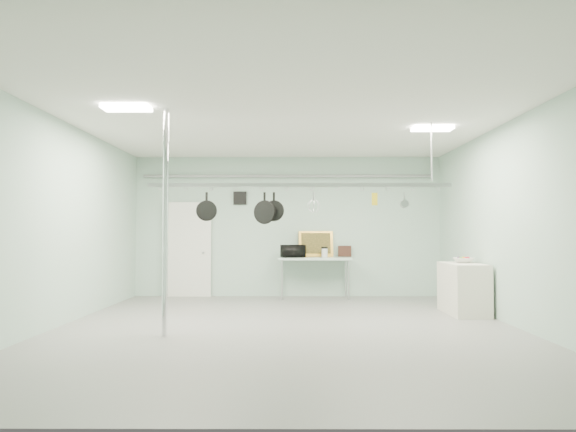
{
  "coord_description": "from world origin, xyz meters",
  "views": [
    {
      "loc": [
        0.05,
        -7.79,
        1.43
      ],
      "look_at": [
        0.02,
        1.0,
        1.73
      ],
      "focal_mm": 32.0,
      "sensor_mm": 36.0,
      "label": 1
    }
  ],
  "objects_px": {
    "prep_table": "(315,261)",
    "pot_rack": "(299,183)",
    "skillet_right": "(274,207)",
    "fruit_bowl": "(463,260)",
    "skillet_mid": "(264,208)",
    "microwave": "(293,251)",
    "side_cabinet": "(463,289)",
    "coffee_canister": "(325,253)",
    "skillet_left": "(207,206)",
    "chrome_pole": "(165,221)"
  },
  "relations": [
    {
      "from": "skillet_mid",
      "to": "chrome_pole",
      "type": "bearing_deg",
      "value": -123.56
    },
    {
      "from": "pot_rack",
      "to": "coffee_canister",
      "type": "relative_size",
      "value": 24.66
    },
    {
      "from": "prep_table",
      "to": "coffee_canister",
      "type": "xyz_separation_m",
      "value": [
        0.22,
        0.03,
        0.17
      ]
    },
    {
      "from": "chrome_pole",
      "to": "fruit_bowl",
      "type": "height_order",
      "value": "chrome_pole"
    },
    {
      "from": "pot_rack",
      "to": "skillet_left",
      "type": "xyz_separation_m",
      "value": [
        -1.47,
        0.0,
        -0.37
      ]
    },
    {
      "from": "prep_table",
      "to": "skillet_right",
      "type": "bearing_deg",
      "value": -103.65
    },
    {
      "from": "microwave",
      "to": "coffee_canister",
      "type": "bearing_deg",
      "value": 170.59
    },
    {
      "from": "fruit_bowl",
      "to": "pot_rack",
      "type": "bearing_deg",
      "value": -157.3
    },
    {
      "from": "chrome_pole",
      "to": "prep_table",
      "type": "distance_m",
      "value": 4.85
    },
    {
      "from": "skillet_left",
      "to": "skillet_right",
      "type": "xyz_separation_m",
      "value": [
        1.07,
        0.0,
        -0.01
      ]
    },
    {
      "from": "pot_rack",
      "to": "skillet_mid",
      "type": "relative_size",
      "value": 9.5
    },
    {
      "from": "fruit_bowl",
      "to": "skillet_left",
      "type": "distance_m",
      "value": 4.74
    },
    {
      "from": "prep_table",
      "to": "side_cabinet",
      "type": "bearing_deg",
      "value": -40.79
    },
    {
      "from": "fruit_bowl",
      "to": "skillet_right",
      "type": "distance_m",
      "value": 3.75
    },
    {
      "from": "microwave",
      "to": "pot_rack",
      "type": "bearing_deg",
      "value": 76.49
    },
    {
      "from": "fruit_bowl",
      "to": "coffee_canister",
      "type": "bearing_deg",
      "value": 139.05
    },
    {
      "from": "side_cabinet",
      "to": "coffee_canister",
      "type": "relative_size",
      "value": 6.16
    },
    {
      "from": "pot_rack",
      "to": "coffee_canister",
      "type": "height_order",
      "value": "pot_rack"
    },
    {
      "from": "skillet_right",
      "to": "side_cabinet",
      "type": "bearing_deg",
      "value": 31.8
    },
    {
      "from": "chrome_pole",
      "to": "microwave",
      "type": "relative_size",
      "value": 6.4
    },
    {
      "from": "prep_table",
      "to": "microwave",
      "type": "height_order",
      "value": "microwave"
    },
    {
      "from": "side_cabinet",
      "to": "chrome_pole",
      "type": "bearing_deg",
      "value": -157.59
    },
    {
      "from": "chrome_pole",
      "to": "coffee_canister",
      "type": "distance_m",
      "value": 4.96
    },
    {
      "from": "side_cabinet",
      "to": "skillet_mid",
      "type": "distance_m",
      "value": 3.92
    },
    {
      "from": "chrome_pole",
      "to": "microwave",
      "type": "distance_m",
      "value": 4.58
    },
    {
      "from": "chrome_pole",
      "to": "skillet_left",
      "type": "bearing_deg",
      "value": 64.38
    },
    {
      "from": "prep_table",
      "to": "side_cabinet",
      "type": "height_order",
      "value": "prep_table"
    },
    {
      "from": "coffee_canister",
      "to": "skillet_mid",
      "type": "bearing_deg",
      "value": -109.39
    },
    {
      "from": "pot_rack",
      "to": "fruit_bowl",
      "type": "relative_size",
      "value": 12.78
    },
    {
      "from": "prep_table",
      "to": "skillet_left",
      "type": "bearing_deg",
      "value": -119.52
    },
    {
      "from": "chrome_pole",
      "to": "pot_rack",
      "type": "xyz_separation_m",
      "value": [
        1.9,
        0.9,
        0.63
      ]
    },
    {
      "from": "fruit_bowl",
      "to": "skillet_mid",
      "type": "height_order",
      "value": "skillet_mid"
    },
    {
      "from": "skillet_right",
      "to": "skillet_mid",
      "type": "bearing_deg",
      "value": -166.37
    },
    {
      "from": "skillet_right",
      "to": "pot_rack",
      "type": "bearing_deg",
      "value": 13.63
    },
    {
      "from": "prep_table",
      "to": "pot_rack",
      "type": "relative_size",
      "value": 0.33
    },
    {
      "from": "side_cabinet",
      "to": "skillet_right",
      "type": "distance_m",
      "value": 3.8
    },
    {
      "from": "fruit_bowl",
      "to": "microwave",
      "type": "bearing_deg",
      "value": 147.04
    },
    {
      "from": "coffee_canister",
      "to": "microwave",
      "type": "bearing_deg",
      "value": -174.48
    },
    {
      "from": "side_cabinet",
      "to": "skillet_mid",
      "type": "height_order",
      "value": "skillet_mid"
    },
    {
      "from": "chrome_pole",
      "to": "microwave",
      "type": "xyz_separation_m",
      "value": [
        1.82,
        4.16,
        -0.56
      ]
    },
    {
      "from": "prep_table",
      "to": "skillet_left",
      "type": "relative_size",
      "value": 3.62
    },
    {
      "from": "coffee_canister",
      "to": "skillet_left",
      "type": "xyz_separation_m",
      "value": [
        -2.09,
        -3.33,
        0.86
      ]
    },
    {
      "from": "fruit_bowl",
      "to": "skillet_mid",
      "type": "relative_size",
      "value": 0.74
    },
    {
      "from": "chrome_pole",
      "to": "microwave",
      "type": "bearing_deg",
      "value": 66.4
    },
    {
      "from": "pot_rack",
      "to": "skillet_left",
      "type": "height_order",
      "value": "pot_rack"
    },
    {
      "from": "pot_rack",
      "to": "microwave",
      "type": "relative_size",
      "value": 9.6
    },
    {
      "from": "pot_rack",
      "to": "fruit_bowl",
      "type": "distance_m",
      "value": 3.51
    },
    {
      "from": "skillet_left",
      "to": "skillet_mid",
      "type": "relative_size",
      "value": 0.87
    },
    {
      "from": "prep_table",
      "to": "skillet_left",
      "type": "distance_m",
      "value": 3.93
    },
    {
      "from": "microwave",
      "to": "fruit_bowl",
      "type": "relative_size",
      "value": 1.33
    }
  ]
}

